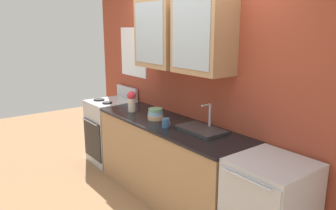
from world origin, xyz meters
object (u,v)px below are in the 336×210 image
bowl_stack (156,114)px  vase (132,100)px  stove_range (111,131)px  sink_faucet (201,129)px  cup_near_sink (166,123)px

bowl_stack → vase: vase is taller
stove_range → vase: (0.73, -0.07, 0.61)m
sink_faucet → bowl_stack: bearing=-169.4°
stove_range → cup_near_sink: stove_range is taller
vase → cup_near_sink: bearing=-4.4°
cup_near_sink → sink_faucet: bearing=34.8°
sink_faucet → vase: size_ratio=1.93×
stove_range → sink_faucet: bearing=2.7°
sink_faucet → vase: sink_faucet is taller
stove_range → cup_near_sink: (1.55, -0.14, 0.51)m
sink_faucet → cup_near_sink: 0.39m
cup_near_sink → bowl_stack: bearing=163.3°
sink_faucet → cup_near_sink: (-0.32, -0.22, 0.03)m
vase → bowl_stack: bearing=4.4°
bowl_stack → cup_near_sink: bearing=-16.7°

